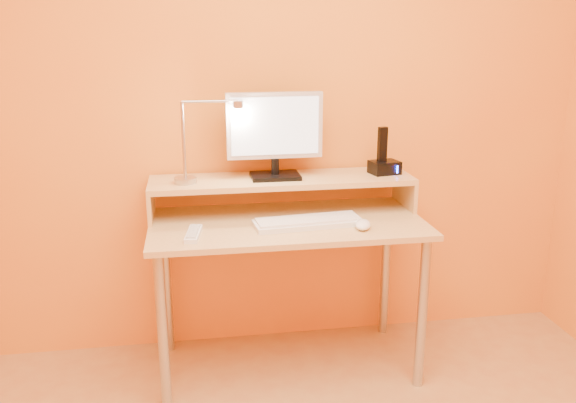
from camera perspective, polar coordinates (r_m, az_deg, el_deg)
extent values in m
cube|color=orange|center=(2.84, -1.13, 10.37)|extent=(3.00, 0.04, 2.50)
cylinder|color=#AFAFB4|center=(2.53, -11.80, -12.24)|extent=(0.04, 0.04, 0.69)
cylinder|color=#AFAFB4|center=(2.70, 12.63, -10.39)|extent=(0.04, 0.04, 0.69)
cylinder|color=#AFAFB4|center=(2.98, -11.47, -7.71)|extent=(0.04, 0.04, 0.69)
cylinder|color=#AFAFB4|center=(3.12, 9.25, -6.44)|extent=(0.04, 0.04, 0.69)
cube|color=#E4AC6D|center=(2.64, -0.07, -2.11)|extent=(1.20, 0.60, 0.02)
cube|color=#E4AC6D|center=(2.74, -12.89, -0.12)|extent=(0.02, 0.30, 0.14)
cube|color=#E4AC6D|center=(2.91, 11.01, 0.93)|extent=(0.02, 0.30, 0.14)
cube|color=#E4AC6D|center=(2.74, -0.58, 2.04)|extent=(1.20, 0.30, 0.02)
cube|color=black|center=(2.73, -1.23, 2.45)|extent=(0.22, 0.16, 0.02)
cylinder|color=black|center=(2.72, -1.23, 3.35)|extent=(0.04, 0.04, 0.07)
cube|color=silver|center=(2.70, -1.29, 7.23)|extent=(0.43, 0.04, 0.29)
cube|color=black|center=(2.72, -1.36, 7.31)|extent=(0.39, 0.02, 0.25)
cube|color=silver|center=(2.68, -1.23, 7.17)|extent=(0.39, 0.01, 0.26)
cylinder|color=#AFAFB4|center=(2.68, -9.72, 2.01)|extent=(0.10, 0.10, 0.02)
cylinder|color=#AFAFB4|center=(2.64, -9.90, 5.75)|extent=(0.01, 0.01, 0.33)
cylinder|color=#AFAFB4|center=(2.62, -7.42, 9.42)|extent=(0.24, 0.01, 0.01)
cylinder|color=#AFAFB4|center=(2.63, -4.76, 9.19)|extent=(0.04, 0.04, 0.03)
cylinder|color=#FFEAC6|center=(2.63, -4.75, 8.84)|extent=(0.03, 0.03, 0.00)
cube|color=black|center=(2.84, 9.15, 3.23)|extent=(0.15, 0.12, 0.06)
cube|color=black|center=(2.82, 8.96, 5.40)|extent=(0.04, 0.03, 0.16)
cube|color=#2F52FF|center=(2.81, 10.35, 3.02)|extent=(0.01, 0.00, 0.04)
cube|color=white|center=(2.58, 1.93, -2.05)|extent=(0.48, 0.19, 0.02)
ellipsoid|color=white|center=(2.55, 7.14, -2.19)|extent=(0.10, 0.13, 0.04)
cube|color=white|center=(2.47, -8.97, -3.06)|extent=(0.08, 0.20, 0.02)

